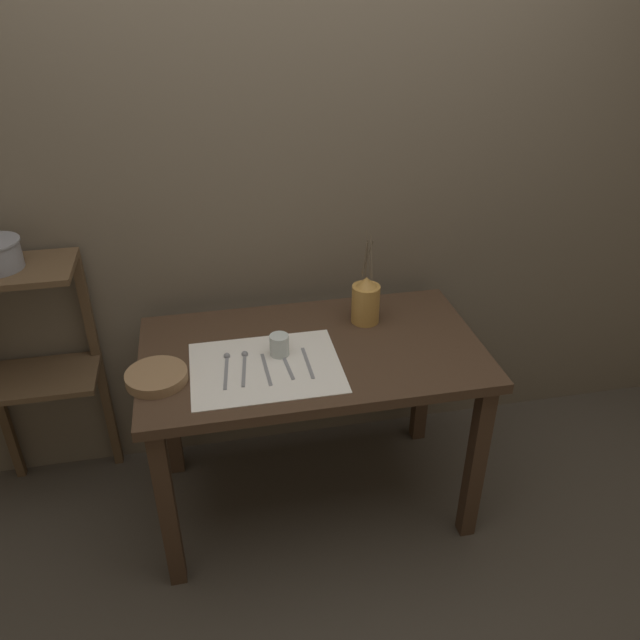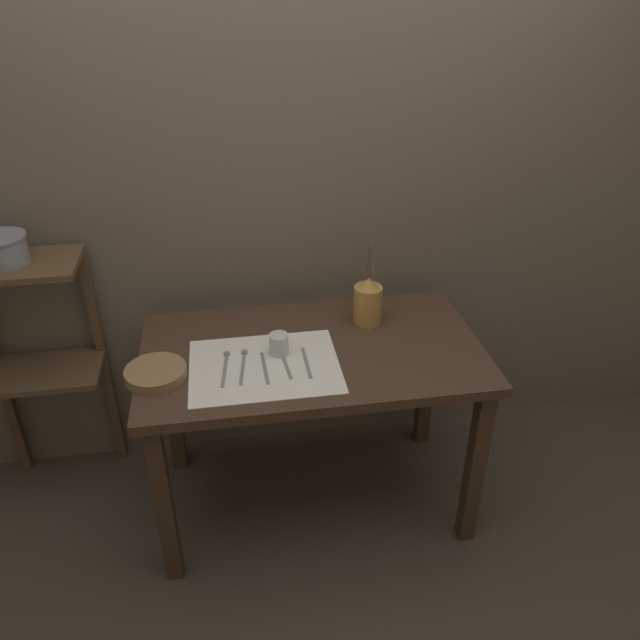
{
  "view_description": "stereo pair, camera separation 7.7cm",
  "coord_description": "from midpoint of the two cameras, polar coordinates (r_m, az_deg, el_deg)",
  "views": [
    {
      "loc": [
        -0.36,
        -1.93,
        2.05
      ],
      "look_at": [
        0.03,
        0.0,
        0.9
      ],
      "focal_mm": 35.0,
      "sensor_mm": 36.0,
      "label": 1
    },
    {
      "loc": [
        -0.28,
        -1.94,
        2.05
      ],
      "look_at": [
        0.03,
        0.0,
        0.9
      ],
      "focal_mm": 35.0,
      "sensor_mm": 36.0,
      "label": 2
    }
  ],
  "objects": [
    {
      "name": "ground_plane",
      "position": [
        2.84,
        -1.43,
        -15.89
      ],
      "size": [
        12.0,
        12.0,
        0.0
      ],
      "primitive_type": "plane",
      "color": "#473F35"
    },
    {
      "name": "glass_tumbler_near",
      "position": [
        2.28,
        -4.71,
        -2.31
      ],
      "size": [
        0.07,
        0.07,
        0.08
      ],
      "color": "silver",
      "rests_on": "wooden_table"
    },
    {
      "name": "stone_wall_back",
      "position": [
        2.57,
        -3.67,
        11.03
      ],
      "size": [
        7.0,
        0.06,
        2.4
      ],
      "color": "#6B5E4C",
      "rests_on": "ground_plane"
    },
    {
      "name": "linen_cloth",
      "position": [
        2.24,
        -5.97,
        -4.33
      ],
      "size": [
        0.53,
        0.42,
        0.0
      ],
      "color": "white",
      "rests_on": "wooden_table"
    },
    {
      "name": "fork_outer",
      "position": [
        2.25,
        -2.12,
        -3.94
      ],
      "size": [
        0.01,
        0.2,
        0.0
      ],
      "color": "gray",
      "rests_on": "wooden_table"
    },
    {
      "name": "wooden_table",
      "position": [
        2.4,
        -1.63,
        -4.76
      ],
      "size": [
        1.28,
        0.72,
        0.78
      ],
      "color": "#422D1E",
      "rests_on": "ground_plane"
    },
    {
      "name": "knife_center",
      "position": [
        2.23,
        -5.93,
        -4.51
      ],
      "size": [
        0.02,
        0.2,
        0.0
      ],
      "color": "gray",
      "rests_on": "wooden_table"
    },
    {
      "name": "spoon_inner",
      "position": [
        2.28,
        -7.89,
        -3.71
      ],
      "size": [
        0.04,
        0.21,
        0.02
      ],
      "color": "gray",
      "rests_on": "wooden_table"
    },
    {
      "name": "pitcher_with_flowers",
      "position": [
        2.47,
        3.3,
        1.74
      ],
      "size": [
        0.11,
        0.11,
        0.39
      ],
      "color": "#B7843D",
      "rests_on": "wooden_table"
    },
    {
      "name": "fork_inner",
      "position": [
        2.25,
        -4.06,
        -4.03
      ],
      "size": [
        0.03,
        0.2,
        0.0
      ],
      "color": "gray",
      "rests_on": "wooden_table"
    },
    {
      "name": "wooden_bowl",
      "position": [
        2.24,
        -15.69,
        -5.03
      ],
      "size": [
        0.21,
        0.21,
        0.04
      ],
      "color": "#8E6B47",
      "rests_on": "wooden_table"
    },
    {
      "name": "spoon_outer",
      "position": [
        2.27,
        -9.5,
        -3.92
      ],
      "size": [
        0.04,
        0.21,
        0.02
      ],
      "color": "gray",
      "rests_on": "wooden_table"
    },
    {
      "name": "wooden_shelf_unit",
      "position": [
        2.7,
        -25.72,
        -1.82
      ],
      "size": [
        0.47,
        0.29,
        1.08
      ],
      "color": "brown",
      "rests_on": "ground_plane"
    }
  ]
}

